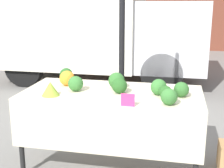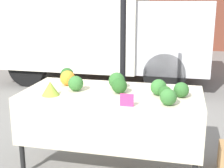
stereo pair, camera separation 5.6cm
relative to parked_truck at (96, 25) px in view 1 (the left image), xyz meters
name	(u,v)px [view 1 (the left image)]	position (x,y,z in m)	size (l,w,h in m)	color
ground_plane	(112,165)	(1.14, -3.77, -1.22)	(40.00, 40.00, 0.00)	gray
tent_pole	(122,39)	(1.11, -3.03, 0.06)	(0.07, 0.07, 2.56)	black
parked_truck	(96,25)	(0.00, 0.00, 0.00)	(4.31, 2.22, 2.26)	silver
market_table	(111,103)	(1.14, -3.84, -0.49)	(1.81, 0.87, 0.83)	beige
orange_cauliflower	(67,78)	(0.62, -3.64, -0.31)	(0.16, 0.16, 0.16)	orange
romanesco_head	(50,89)	(0.59, -4.03, -0.32)	(0.17, 0.17, 0.14)	#93B238
broccoli_head_0	(159,87)	(1.61, -3.79, -0.31)	(0.16, 0.16, 0.16)	#387533
broccoli_head_1	(76,84)	(0.77, -3.83, -0.31)	(0.16, 0.16, 0.16)	#387533
broccoli_head_2	(66,75)	(0.53, -3.44, -0.32)	(0.15, 0.15, 0.15)	#285B23
broccoli_head_3	(116,81)	(1.16, -3.64, -0.31)	(0.17, 0.17, 0.17)	#336B2D
broccoli_head_4	(120,86)	(1.22, -3.81, -0.32)	(0.15, 0.15, 0.15)	#285B23
broccoli_head_5	(166,92)	(1.68, -3.90, -0.33)	(0.12, 0.12, 0.12)	#285B23
broccoli_head_6	(169,97)	(1.72, -4.08, -0.32)	(0.15, 0.15, 0.15)	#387533
broccoli_head_7	(181,90)	(1.82, -3.81, -0.32)	(0.15, 0.15, 0.15)	#336B2D
price_sign	(128,100)	(1.37, -4.20, -0.33)	(0.12, 0.01, 0.11)	#E53D84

